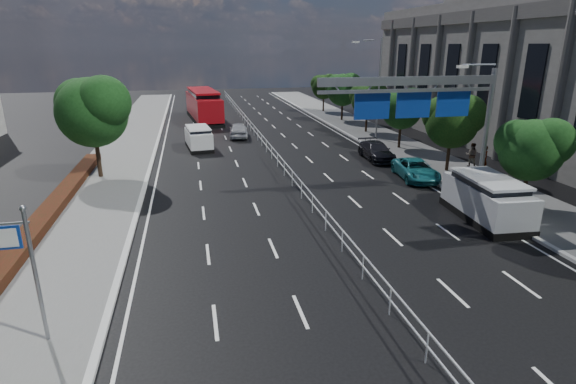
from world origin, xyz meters
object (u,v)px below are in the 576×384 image
object	(u,v)px
toilet_sign	(13,254)
red_bus	(204,105)
pedestrian_a	(483,159)
parked_car_dark	(376,151)
overhead_gantry	(427,99)
parked_car_teal	(416,170)
white_minivan	(199,138)
silver_minivan	(487,199)
near_car_dark	(198,105)
pedestrian_b	(472,155)
near_car_silver	(239,130)

from	to	relation	value
toilet_sign	red_bus	distance (m)	41.43
red_bus	pedestrian_a	world-z (taller)	red_bus
toilet_sign	parked_car_dark	xyz separation A→B (m)	(18.83, 19.00, -2.28)
overhead_gantry	parked_car_teal	world-z (taller)	overhead_gantry
white_minivan	silver_minivan	world-z (taller)	silver_minivan
near_car_dark	parked_car_dark	distance (m)	32.99
overhead_gantry	parked_car_dark	world-z (taller)	overhead_gantry
near_car_dark	silver_minivan	world-z (taller)	silver_minivan
white_minivan	near_car_dark	world-z (taller)	white_minivan
overhead_gantry	pedestrian_a	bearing A→B (deg)	28.66
white_minivan	pedestrian_a	xyz separation A→B (m)	(18.78, -11.98, 0.12)
red_bus	near_car_dark	xyz separation A→B (m)	(-0.43, 8.57, -1.09)
parked_car_dark	near_car_dark	bearing A→B (deg)	115.57
white_minivan	silver_minivan	bearing A→B (deg)	-61.33
parked_car_dark	pedestrian_b	bearing A→B (deg)	-32.61
white_minivan	silver_minivan	size ratio (longest dim) A/B	0.82
near_car_silver	pedestrian_b	size ratio (longest dim) A/B	2.46
parked_car_teal	parked_car_dark	size ratio (longest dim) A/B	1.00
silver_minivan	overhead_gantry	bearing A→B (deg)	115.69
overhead_gantry	red_bus	distance (m)	32.99
pedestrian_b	white_minivan	bearing A→B (deg)	7.44
pedestrian_a	pedestrian_b	size ratio (longest dim) A/B	1.06
white_minivan	toilet_sign	bearing A→B (deg)	-108.53
toilet_sign	pedestrian_a	distance (m)	28.00
silver_minivan	parked_car_dark	world-z (taller)	silver_minivan
near_car_dark	silver_minivan	bearing A→B (deg)	107.30
white_minivan	red_bus	distance (m)	15.28
silver_minivan	toilet_sign	bearing A→B (deg)	-158.25
red_bus	pedestrian_b	size ratio (longest dim) A/B	7.03
near_car_dark	parked_car_dark	world-z (taller)	near_car_dark
parked_car_dark	silver_minivan	bearing A→B (deg)	-85.12
pedestrian_b	near_car_dark	bearing A→B (deg)	-25.19
red_bus	silver_minivan	xyz separation A→B (m)	(12.66, -34.79, -0.75)
near_car_silver	pedestrian_a	xyz separation A→B (m)	(14.94, -16.23, 0.33)
red_bus	parked_car_teal	world-z (taller)	red_bus
parked_car_dark	near_car_silver	bearing A→B (deg)	133.73
overhead_gantry	pedestrian_b	distance (m)	9.51
overhead_gantry	near_car_silver	xyz separation A→B (m)	(-8.28, 19.87, -4.89)
silver_minivan	pedestrian_b	distance (m)	10.30
silver_minivan	parked_car_teal	size ratio (longest dim) A/B	1.20
red_bus	near_car_silver	bearing A→B (deg)	-81.33
overhead_gantry	parked_car_teal	bearing A→B (deg)	65.41
white_minivan	parked_car_dark	distance (m)	14.84
parked_car_teal	pedestrian_b	xyz separation A→B (m)	(5.10, 1.58, 0.36)
overhead_gantry	silver_minivan	size ratio (longest dim) A/B	1.87
overhead_gantry	silver_minivan	world-z (taller)	overhead_gantry
near_car_dark	pedestrian_b	xyz separation A→B (m)	(18.19, -34.42, 0.25)
white_minivan	near_car_dark	xyz separation A→B (m)	(0.59, 23.79, -0.18)
overhead_gantry	parked_car_dark	distance (m)	10.29
near_car_silver	near_car_dark	size ratio (longest dim) A/B	0.93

